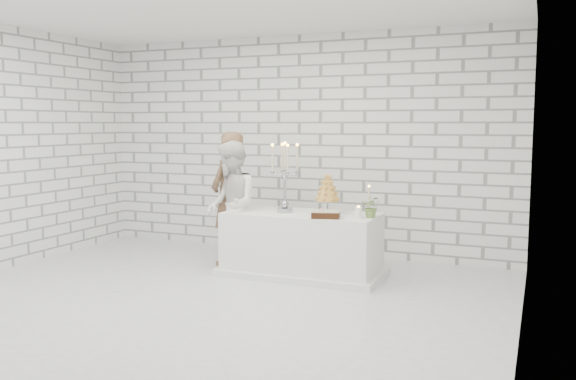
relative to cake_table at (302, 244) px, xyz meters
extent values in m
cube|color=silver|center=(-0.53, -1.25, -0.38)|extent=(6.00, 5.00, 0.01)
cube|color=white|center=(-0.53, -1.25, 2.62)|extent=(6.00, 5.00, 0.01)
cube|color=white|center=(-0.53, 1.25, 1.12)|extent=(6.00, 0.01, 3.00)
cube|color=white|center=(-0.53, -3.75, 1.12)|extent=(6.00, 0.01, 3.00)
cube|color=white|center=(2.47, -1.25, 1.12)|extent=(0.01, 5.00, 3.00)
cube|color=white|center=(0.00, 0.00, 0.00)|extent=(1.80, 0.80, 0.75)
imported|color=brown|center=(-1.10, 0.23, 0.47)|extent=(0.42, 0.63, 1.69)
imported|color=white|center=(-0.90, -0.08, 0.42)|extent=(0.92, 0.98, 1.59)
cube|color=black|center=(0.39, -0.25, 0.42)|extent=(0.36, 0.29, 0.08)
cylinder|color=white|center=(0.73, -0.12, 0.44)|extent=(0.10, 0.10, 0.12)
cylinder|color=beige|center=(0.76, 0.19, 0.54)|extent=(0.07, 0.07, 0.32)
imported|color=#477436|center=(0.85, -0.02, 0.50)|extent=(0.22, 0.19, 0.24)
camera|label=1|loc=(2.59, -6.59, 1.43)|focal=37.92mm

